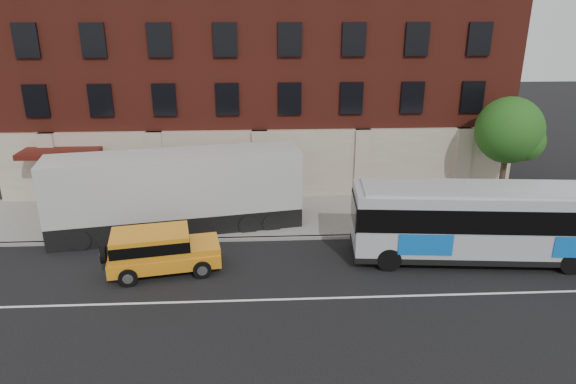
{
  "coord_description": "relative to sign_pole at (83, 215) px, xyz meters",
  "views": [
    {
      "loc": [
        0.15,
        -16.97,
        10.88
      ],
      "look_at": [
        1.31,
        5.5,
        2.68
      ],
      "focal_mm": 31.96,
      "sensor_mm": 36.0,
      "label": 1
    }
  ],
  "objects": [
    {
      "name": "city_bus",
      "position": [
        18.99,
        -2.75,
        0.47
      ],
      "size": [
        12.89,
        3.85,
        3.48
      ],
      "color": "#ABAEB5",
      "rests_on": "ground"
    },
    {
      "name": "lane_line",
      "position": [
        8.5,
        -5.65,
        -1.45
      ],
      "size": [
        60.0,
        0.12,
        0.01
      ],
      "primitive_type": "cube",
      "color": "silver",
      "rests_on": "ground"
    },
    {
      "name": "yellow_suv",
      "position": [
        4.13,
        -3.11,
        -0.36
      ],
      "size": [
        5.09,
        2.82,
        1.9
      ],
      "color": "orange",
      "rests_on": "ground"
    },
    {
      "name": "kerb",
      "position": [
        8.5,
        -0.15,
        -1.38
      ],
      "size": [
        60.0,
        0.25,
        0.15
      ],
      "primitive_type": "cube",
      "color": "gray",
      "rests_on": "ground"
    },
    {
      "name": "sign_pole",
      "position": [
        0.0,
        0.0,
        0.0
      ],
      "size": [
        0.3,
        0.2,
        2.5
      ],
      "color": "slate",
      "rests_on": "ground"
    },
    {
      "name": "shipping_container",
      "position": [
        4.34,
        1.18,
        0.58
      ],
      "size": [
        12.59,
        4.61,
        4.11
      ],
      "color": "black",
      "rests_on": "ground"
    },
    {
      "name": "ground",
      "position": [
        8.5,
        -6.15,
        -1.45
      ],
      "size": [
        120.0,
        120.0,
        0.0
      ],
      "primitive_type": "plane",
      "color": "black",
      "rests_on": "ground"
    },
    {
      "name": "building",
      "position": [
        8.49,
        10.77,
        6.13
      ],
      "size": [
        30.0,
        12.1,
        15.0
      ],
      "color": "maroon",
      "rests_on": "sidewalk"
    },
    {
      "name": "street_tree",
      "position": [
        22.04,
        3.34,
        2.96
      ],
      "size": [
        3.6,
        3.6,
        6.2
      ],
      "color": "#37261B",
      "rests_on": "sidewalk"
    },
    {
      "name": "sidewalk",
      "position": [
        8.5,
        2.85,
        -1.38
      ],
      "size": [
        60.0,
        6.0,
        0.15
      ],
      "primitive_type": "cube",
      "color": "gray",
      "rests_on": "ground"
    }
  ]
}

